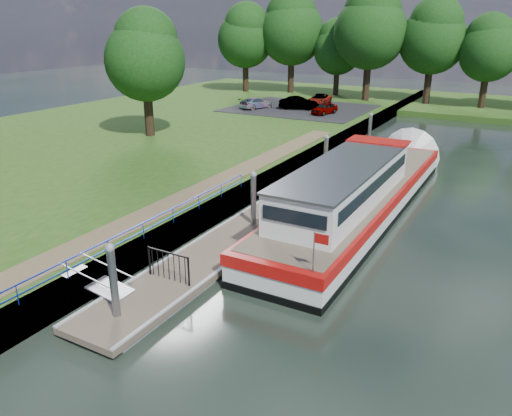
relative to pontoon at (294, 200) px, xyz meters
The scene contains 17 objects.
ground 13.00m from the pontoon, 90.00° to the right, with size 160.00×160.00×0.00m, color black.
riverbank 18.11m from the pontoon, behind, with size 32.00×90.00×0.78m, color #274914.
bank_edge 3.25m from the pontoon, 141.89° to the left, with size 1.10×90.00×0.78m, color #473D2D.
footpath 6.69m from the pontoon, 131.35° to the right, with size 1.60×40.00×0.05m, color brown.
carpark 27.32m from the pontoon, 113.75° to the left, with size 14.00×12.00×0.06m, color black.
blue_fence 10.43m from the pontoon, 105.38° to the right, with size 0.04×18.04×0.72m.
pontoon is the anchor object (origin of this frame).
mooring_piles 1.10m from the pontoon, ahead, with size 0.30×27.30×3.55m.
gangway 12.64m from the pontoon, 98.42° to the right, with size 2.58×1.00×0.92m.
gate_panel 10.84m from the pontoon, 90.00° to the right, with size 1.85×0.05×1.15m.
barge 3.76m from the pontoon, ahead, with size 4.36×21.15×4.78m.
horizon_trees 36.55m from the pontoon, 92.58° to the left, with size 54.38×10.03×12.87m.
bank_tree_a 18.78m from the pontoon, 156.11° to the left, with size 6.12×6.12×9.72m.
car_a 24.00m from the pontoon, 107.92° to the left, with size 1.31×3.24×1.11m, color #999999.
car_b 26.49m from the pontoon, 114.12° to the left, with size 1.37×3.92×1.29m, color #999999.
car_c 27.14m from the pontoon, 123.43° to the left, with size 1.57×3.87×1.12m, color #999999.
car_d 29.83m from the pontoon, 109.78° to the left, with size 1.91×4.13×1.15m, color #999999.
Camera 1 is at (10.70, -10.46, 9.31)m, focal length 35.00 mm.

